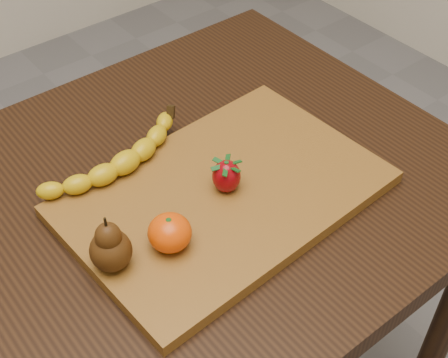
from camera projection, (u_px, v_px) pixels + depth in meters
table at (152, 249)px, 0.97m from camera, size 1.00×0.70×0.76m
cutting_board at (224, 194)px, 0.91m from camera, size 0.46×0.32×0.02m
banana at (125, 163)px, 0.92m from camera, size 0.22×0.09×0.03m
pear at (109, 243)px, 0.77m from camera, size 0.07×0.07×0.09m
mandarin at (170, 233)px, 0.81m from camera, size 0.06×0.06×0.05m
strawberry at (226, 175)px, 0.89m from camera, size 0.05×0.05×0.05m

